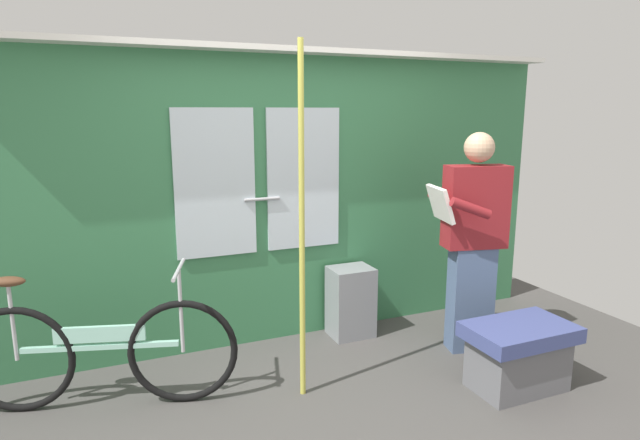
{
  "coord_description": "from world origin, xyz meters",
  "views": [
    {
      "loc": [
        -1.37,
        -2.79,
        1.83
      ],
      "look_at": [
        0.03,
        0.5,
        1.09
      ],
      "focal_mm": 29.97,
      "sensor_mm": 36.0,
      "label": 1
    }
  ],
  "objects": [
    {
      "name": "bench_seat_corner",
      "position": [
        1.13,
        -0.29,
        0.24
      ],
      "size": [
        0.7,
        0.44,
        0.45
      ],
      "color": "#3D477F",
      "rests_on": "ground_plane"
    },
    {
      "name": "ground_plane",
      "position": [
        0.0,
        0.0,
        -0.02
      ],
      "size": [
        5.72,
        3.9,
        0.04
      ],
      "primitive_type": "cube",
      "color": "#474442"
    },
    {
      "name": "handrail_pole",
      "position": [
        -0.21,
        0.21,
        1.12
      ],
      "size": [
        0.04,
        0.04,
        2.24
      ],
      "primitive_type": "cylinder",
      "color": "#C6C14C",
      "rests_on": "ground_plane"
    },
    {
      "name": "bicycle_near_door",
      "position": [
        -1.42,
        0.56,
        0.37
      ],
      "size": [
        1.61,
        0.61,
        0.89
      ],
      "rotation": [
        0.0,
        0.0,
        -0.29
      ],
      "color": "black",
      "rests_on": "ground_plane"
    },
    {
      "name": "train_door_wall",
      "position": [
        -0.01,
        1.14,
        1.19
      ],
      "size": [
        4.72,
        0.28,
        2.28
      ],
      "color": "#387A4C",
      "rests_on": "ground_plane"
    },
    {
      "name": "passenger_reading_newspaper",
      "position": [
        1.22,
        0.35,
        0.89
      ],
      "size": [
        0.61,
        0.54,
        1.68
      ],
      "rotation": [
        0.0,
        0.0,
        2.91
      ],
      "color": "slate",
      "rests_on": "ground_plane"
    },
    {
      "name": "trash_bin_by_wall",
      "position": [
        0.49,
        0.93,
        0.29
      ],
      "size": [
        0.34,
        0.28,
        0.58
      ],
      "primitive_type": "cube",
      "color": "gray",
      "rests_on": "ground_plane"
    }
  ]
}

